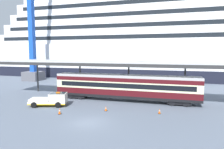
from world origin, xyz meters
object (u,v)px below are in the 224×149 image
train_carriage (125,86)px  service_truck (52,99)px  traffic_cone_mid (106,109)px  dockside_crane (34,11)px  traffic_cone_near (60,111)px  traffic_cone_far (159,111)px  cruise_ship (188,30)px

train_carriage → service_truck: size_ratio=4.04×
traffic_cone_mid → dockside_crane: 38.84m
traffic_cone_near → traffic_cone_far: 12.47m
train_carriage → traffic_cone_far: size_ratio=35.34×
traffic_cone_near → traffic_cone_mid: 5.89m
traffic_cone_far → traffic_cone_near: bearing=-162.9°
service_truck → dockside_crane: dockside_crane is taller
cruise_ship → train_carriage: size_ratio=5.73×
traffic_cone_mid → traffic_cone_near: bearing=-149.8°
cruise_ship → service_truck: cruise_ship is taller
traffic_cone_near → dockside_crane: 37.42m
cruise_ship → dockside_crane: dockside_crane is taller
traffic_cone_far → cruise_ship: bearing=81.8°
traffic_cone_near → dockside_crane: bearing=130.8°
traffic_cone_mid → dockside_crane: size_ratio=0.01×
cruise_ship → service_truck: 46.66m
dockside_crane → traffic_cone_near: bearing=-49.2°
cruise_ship → service_truck: bearing=-117.5°
traffic_cone_far → dockside_crane: (-33.41, 21.23, 17.90)m
traffic_cone_near → dockside_crane: size_ratio=0.01×
cruise_ship → dockside_crane: (-39.08, -17.98, 4.19)m
cruise_ship → traffic_cone_far: size_ratio=202.38×
dockside_crane → traffic_cone_far: bearing=-32.4°
train_carriage → dockside_crane: (-27.78, 15.82, 15.90)m
cruise_ship → traffic_cone_mid: size_ratio=203.89×
dockside_crane → cruise_ship: bearing=24.7°
traffic_cone_far → dockside_crane: 43.44m
cruise_ship → traffic_cone_near: cruise_ship is taller
service_truck → traffic_cone_mid: size_ratio=8.80×
cruise_ship → train_carriage: bearing=-108.5°
train_carriage → traffic_cone_mid: 6.54m
dockside_crane → train_carriage: bearing=-29.7°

